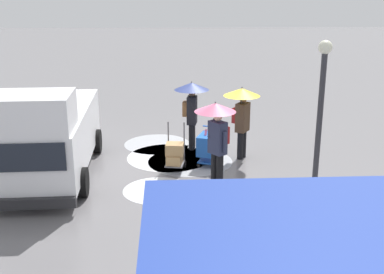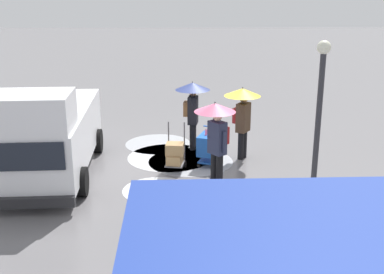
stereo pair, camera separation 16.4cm
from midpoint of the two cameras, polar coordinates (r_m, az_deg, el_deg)
ground_plane at (r=14.48m, az=-0.57°, el=-2.50°), size 90.00×90.00×0.00m
slush_patch_near_cluster at (r=15.81m, az=-4.37°, el=-0.80°), size 2.10×2.10×0.01m
slush_patch_under_van at (r=12.33m, az=-4.40°, el=-6.18°), size 1.73×1.73×0.01m
slush_patch_mid_street at (r=14.24m, az=-0.56°, el=-2.83°), size 2.45×2.45×0.01m
slush_patch_far_side at (r=14.59m, az=-3.02°, el=-2.35°), size 2.48×2.48×0.01m
cargo_van_parked_right at (r=13.33m, az=-16.56°, el=0.33°), size 2.37×5.42×2.60m
shopping_cart_vendor at (r=13.83m, az=1.59°, el=-0.98°), size 0.79×0.95×1.04m
hand_dolly_boxes at (r=13.38m, az=-2.35°, el=-2.01°), size 0.60×0.77×1.32m
pedestrian_pink_side at (r=12.23m, az=2.49°, el=1.46°), size 1.04×1.04×2.15m
pedestrian_black_side at (r=14.83m, az=-0.37°, el=4.32°), size 1.04×1.04×2.15m
pedestrian_white_side at (r=14.10m, az=5.47°, el=3.55°), size 1.04×1.04×2.15m
street_lamp at (r=10.43m, az=14.19°, el=2.69°), size 0.28×0.28×3.86m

